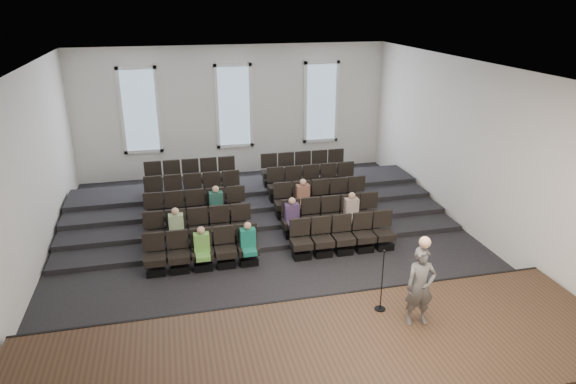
# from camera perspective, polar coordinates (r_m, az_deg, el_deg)

# --- Properties ---
(ground) EXTENTS (14.00, 14.00, 0.00)m
(ground) POSITION_cam_1_polar(r_m,az_deg,el_deg) (14.47, -1.91, -6.50)
(ground) COLOR black
(ground) RESTS_ON ground
(ceiling) EXTENTS (12.00, 14.00, 0.02)m
(ceiling) POSITION_cam_1_polar(r_m,az_deg,el_deg) (12.96, -2.18, 13.58)
(ceiling) COLOR white
(ceiling) RESTS_ON ground
(wall_back) EXTENTS (12.00, 0.04, 5.00)m
(wall_back) POSITION_cam_1_polar(r_m,az_deg,el_deg) (20.22, -6.03, 8.92)
(wall_back) COLOR silver
(wall_back) RESTS_ON ground
(wall_front) EXTENTS (12.00, 0.04, 5.00)m
(wall_front) POSITION_cam_1_polar(r_m,az_deg,el_deg) (7.40, 9.11, -13.60)
(wall_front) COLOR silver
(wall_front) RESTS_ON ground
(wall_left) EXTENTS (0.04, 14.00, 5.00)m
(wall_left) POSITION_cam_1_polar(r_m,az_deg,el_deg) (13.74, -27.48, 0.85)
(wall_left) COLOR silver
(wall_left) RESTS_ON ground
(wall_right) EXTENTS (0.04, 14.00, 5.00)m
(wall_right) POSITION_cam_1_polar(r_m,az_deg,el_deg) (15.77, 20.00, 4.34)
(wall_right) COLOR silver
(wall_right) RESTS_ON ground
(stage) EXTENTS (11.80, 3.60, 0.50)m
(stage) POSITION_cam_1_polar(r_m,az_deg,el_deg) (10.18, 4.13, -18.17)
(stage) COLOR #3E2C1A
(stage) RESTS_ON ground
(stage_lip) EXTENTS (11.80, 0.06, 0.52)m
(stage_lip) POSITION_cam_1_polar(r_m,az_deg,el_deg) (11.55, 1.47, -12.81)
(stage_lip) COLOR black
(stage_lip) RESTS_ON ground
(risers) EXTENTS (11.80, 4.80, 0.60)m
(risers) POSITION_cam_1_polar(r_m,az_deg,el_deg) (17.23, -4.03, -1.17)
(risers) COLOR black
(risers) RESTS_ON ground
(seating_rows) EXTENTS (6.80, 4.70, 1.67)m
(seating_rows) POSITION_cam_1_polar(r_m,az_deg,el_deg) (15.56, -3.08, -1.72)
(seating_rows) COLOR black
(seating_rows) RESTS_ON ground
(windows) EXTENTS (8.44, 0.10, 3.24)m
(windows) POSITION_cam_1_polar(r_m,az_deg,el_deg) (20.11, -6.02, 9.44)
(windows) COLOR white
(windows) RESTS_ON wall_back
(audience) EXTENTS (5.45, 2.64, 1.10)m
(audience) POSITION_cam_1_polar(r_m,az_deg,el_deg) (14.47, -3.38, -2.88)
(audience) COLOR #66AC44
(audience) RESTS_ON seating_rows
(speaker) EXTENTS (0.64, 0.45, 1.65)m
(speaker) POSITION_cam_1_polar(r_m,az_deg,el_deg) (10.57, 14.48, -10.14)
(speaker) COLOR #54524F
(speaker) RESTS_ON stage
(mic_stand) EXTENTS (0.23, 0.23, 1.40)m
(mic_stand) POSITION_cam_1_polar(r_m,az_deg,el_deg) (11.02, 10.32, -10.89)
(mic_stand) COLOR black
(mic_stand) RESTS_ON stage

